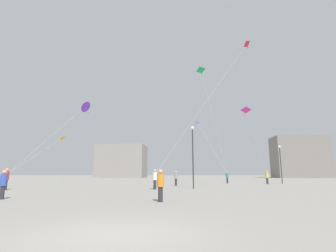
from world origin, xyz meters
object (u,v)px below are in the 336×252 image
object	(u,v)px
person_in_red	(6,178)
building_left_hall	(122,161)
person_in_yellow	(267,177)
lamppost_west	(193,147)
kite_crimson_delta	(242,50)
kite_violet_diamond	(85,107)
kite_magenta_delta	(246,112)
lamppost_east	(280,158)
building_centre_hall	(300,157)
person_in_grey	(176,177)
kite_cobalt_diamond	(198,123)
kite_emerald_delta	(202,74)
person_in_blue	(3,183)
kite_amber_diamond	(61,139)
person_in_orange	(161,184)
person_in_white	(155,178)

from	to	relation	value
person_in_red	building_left_hall	distance (m)	56.57
person_in_yellow	lamppost_west	xyz separation A→B (m)	(-9.71, -10.07, 2.94)
kite_crimson_delta	building_left_hall	xyz separation A→B (m)	(-26.25, 53.28, -8.58)
kite_violet_diamond	kite_crimson_delta	xyz separation A→B (m)	(15.41, 1.03, 5.79)
lamppost_west	kite_magenta_delta	bearing A→B (deg)	41.49
building_left_hall	lamppost_east	world-z (taller)	building_left_hall
building_centre_hall	kite_violet_diamond	bearing A→B (deg)	-127.17
person_in_grey	kite_magenta_delta	xyz separation A→B (m)	(8.54, 0.57, 7.71)
kite_cobalt_diamond	building_centre_hall	size ratio (longest dim) A/B	0.60
kite_emerald_delta	person_in_yellow	bearing A→B (deg)	3.93
person_in_red	building_centre_hall	world-z (taller)	building_centre_hall
person_in_blue	kite_amber_diamond	distance (m)	21.28
person_in_yellow	person_in_orange	distance (m)	24.28
person_in_white	kite_magenta_delta	size ratio (longest dim) A/B	0.23
person_in_white	kite_magenta_delta	xyz separation A→B (m)	(10.05, 7.39, 7.66)
building_centre_hall	person_in_grey	bearing A→B (deg)	-124.82
kite_amber_diamond	person_in_red	bearing A→B (deg)	-81.62
kite_emerald_delta	kite_cobalt_diamond	bearing A→B (deg)	92.35
kite_emerald_delta	kite_magenta_delta	distance (m)	9.09
person_in_white	person_in_yellow	bearing A→B (deg)	-171.60
person_in_red	person_in_white	distance (m)	12.81
person_in_yellow	lamppost_west	distance (m)	14.30
person_in_white	kite_cobalt_diamond	bearing A→B (deg)	-135.88
kite_amber_diamond	kite_crimson_delta	size ratio (longest dim) A/B	0.98
kite_cobalt_diamond	building_centre_hall	bearing A→B (deg)	49.02
person_in_grey	kite_violet_diamond	world-z (taller)	kite_violet_diamond
kite_amber_diamond	kite_crimson_delta	world-z (taller)	kite_crimson_delta
kite_violet_diamond	building_centre_hall	size ratio (longest dim) A/B	0.45
building_left_hall	person_in_white	bearing A→B (deg)	-71.90
kite_crimson_delta	person_in_yellow	bearing A→B (deg)	66.66
kite_violet_diamond	building_centre_hall	bearing A→B (deg)	52.83
kite_magenta_delta	lamppost_east	distance (m)	9.80
building_centre_hall	lamppost_west	distance (m)	64.32
kite_amber_diamond	kite_cobalt_diamond	distance (m)	22.01
person_in_orange	lamppost_east	size ratio (longest dim) A/B	0.31
person_in_red	kite_violet_diamond	size ratio (longest dim) A/B	0.27
kite_emerald_delta	kite_magenta_delta	size ratio (longest dim) A/B	1.88
lamppost_west	kite_crimson_delta	bearing A→B (deg)	-7.20
building_left_hall	lamppost_west	distance (m)	56.74
person_in_grey	kite_magenta_delta	world-z (taller)	kite_magenta_delta
person_in_yellow	building_centre_hall	world-z (taller)	building_centre_hall
person_in_yellow	person_in_white	bearing A→B (deg)	-139.35
person_in_blue	kite_violet_diamond	xyz separation A→B (m)	(0.43, 9.15, 6.81)
person_in_yellow	person_in_grey	bearing A→B (deg)	-158.39
person_in_yellow	person_in_orange	size ratio (longest dim) A/B	1.06
kite_emerald_delta	building_centre_hall	xyz separation A→B (m)	(31.27, 45.75, -9.08)
person_in_blue	lamppost_west	xyz separation A→B (m)	(10.75, 10.82, 3.01)
person_in_white	kite_amber_diamond	world-z (taller)	kite_amber_diamond
person_in_blue	person_in_yellow	bearing A→B (deg)	-94.52
kite_cobalt_diamond	building_left_hall	world-z (taller)	kite_cobalt_diamond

